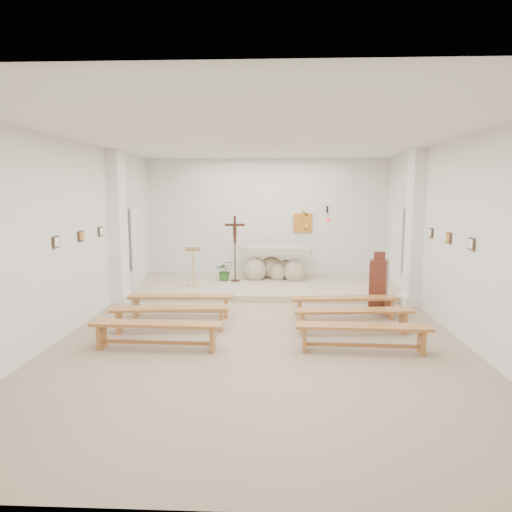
{
  "coord_description": "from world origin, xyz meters",
  "views": [
    {
      "loc": [
        0.27,
        -8.35,
        2.59
      ],
      "look_at": [
        -0.17,
        1.6,
        1.15
      ],
      "focal_mm": 32.0,
      "sensor_mm": 36.0,
      "label": 1
    }
  ],
  "objects_px": {
    "bench_left_second": "(170,313)",
    "bench_right_second": "(353,315)",
    "bench_left_third": "(157,329)",
    "bench_right_third": "(363,332)",
    "crucifix_stand": "(235,244)",
    "bench_right_front": "(345,302)",
    "donation_pedestal": "(379,286)",
    "bench_left_front": "(181,301)",
    "altar": "(275,265)",
    "lectern": "(193,265)"
  },
  "relations": [
    {
      "from": "bench_left_front",
      "to": "bench_left_second",
      "type": "height_order",
      "value": "same"
    },
    {
      "from": "bench_left_front",
      "to": "bench_left_third",
      "type": "xyz_separation_m",
      "value": [
        0.0,
        -1.95,
        0.0
      ]
    },
    {
      "from": "lectern",
      "to": "bench_left_second",
      "type": "bearing_deg",
      "value": -96.93
    },
    {
      "from": "lectern",
      "to": "bench_left_third",
      "type": "xyz_separation_m",
      "value": [
        0.2,
        -4.44,
        -0.32
      ]
    },
    {
      "from": "bench_right_front",
      "to": "altar",
      "type": "bearing_deg",
      "value": 107.68
    },
    {
      "from": "bench_left_second",
      "to": "bench_right_third",
      "type": "height_order",
      "value": "same"
    },
    {
      "from": "lectern",
      "to": "crucifix_stand",
      "type": "xyz_separation_m",
      "value": [
        1.04,
        0.55,
        0.51
      ]
    },
    {
      "from": "bench_left_third",
      "to": "bench_right_second",
      "type": "bearing_deg",
      "value": 18.16
    },
    {
      "from": "lectern",
      "to": "bench_left_second",
      "type": "xyz_separation_m",
      "value": [
        0.2,
        -3.47,
        -0.32
      ]
    },
    {
      "from": "bench_right_second",
      "to": "bench_right_third",
      "type": "xyz_separation_m",
      "value": [
        0.0,
        -0.97,
        0.0
      ]
    },
    {
      "from": "altar",
      "to": "bench_right_front",
      "type": "xyz_separation_m",
      "value": [
        1.41,
        -3.41,
        -0.19
      ]
    },
    {
      "from": "bench_left_second",
      "to": "bench_right_second",
      "type": "xyz_separation_m",
      "value": [
        3.34,
        0.0,
        0.0
      ]
    },
    {
      "from": "altar",
      "to": "donation_pedestal",
      "type": "xyz_separation_m",
      "value": [
        2.2,
        -2.87,
        0.05
      ]
    },
    {
      "from": "crucifix_stand",
      "to": "bench_right_front",
      "type": "distance_m",
      "value": 4.02
    },
    {
      "from": "crucifix_stand",
      "to": "bench_left_front",
      "type": "distance_m",
      "value": 3.27
    },
    {
      "from": "bench_left_front",
      "to": "bench_right_front",
      "type": "bearing_deg",
      "value": -2.04
    },
    {
      "from": "lectern",
      "to": "bench_right_third",
      "type": "xyz_separation_m",
      "value": [
        3.54,
        -4.44,
        -0.32
      ]
    },
    {
      "from": "bench_left_third",
      "to": "bench_right_third",
      "type": "height_order",
      "value": "same"
    },
    {
      "from": "altar",
      "to": "bench_right_front",
      "type": "height_order",
      "value": "altar"
    },
    {
      "from": "altar",
      "to": "crucifix_stand",
      "type": "bearing_deg",
      "value": -155.23
    },
    {
      "from": "bench_right_front",
      "to": "bench_right_second",
      "type": "relative_size",
      "value": 1.0
    },
    {
      "from": "bench_left_second",
      "to": "bench_left_third",
      "type": "distance_m",
      "value": 0.97
    },
    {
      "from": "crucifix_stand",
      "to": "bench_left_second",
      "type": "xyz_separation_m",
      "value": [
        -0.84,
        -4.02,
        -0.83
      ]
    },
    {
      "from": "crucifix_stand",
      "to": "bench_right_third",
      "type": "height_order",
      "value": "crucifix_stand"
    },
    {
      "from": "lectern",
      "to": "bench_right_third",
      "type": "relative_size",
      "value": 0.48
    },
    {
      "from": "crucifix_stand",
      "to": "bench_right_front",
      "type": "height_order",
      "value": "crucifix_stand"
    },
    {
      "from": "bench_left_second",
      "to": "altar",
      "type": "bearing_deg",
      "value": 59.52
    },
    {
      "from": "bench_left_front",
      "to": "bench_right_second",
      "type": "relative_size",
      "value": 1.0
    },
    {
      "from": "lectern",
      "to": "altar",
      "type": "bearing_deg",
      "value": 13.06
    },
    {
      "from": "bench_right_second",
      "to": "crucifix_stand",
      "type": "bearing_deg",
      "value": 117.33
    },
    {
      "from": "bench_right_front",
      "to": "bench_left_third",
      "type": "bearing_deg",
      "value": -154.56
    },
    {
      "from": "lectern",
      "to": "bench_right_front",
      "type": "xyz_separation_m",
      "value": [
        3.54,
        -2.49,
        -0.32
      ]
    },
    {
      "from": "donation_pedestal",
      "to": "crucifix_stand",
      "type": "bearing_deg",
      "value": 163.68
    },
    {
      "from": "donation_pedestal",
      "to": "bench_left_third",
      "type": "height_order",
      "value": "donation_pedestal"
    },
    {
      "from": "bench_left_second",
      "to": "bench_right_second",
      "type": "relative_size",
      "value": 1.0
    },
    {
      "from": "donation_pedestal",
      "to": "altar",
      "type": "bearing_deg",
      "value": 148.44
    },
    {
      "from": "altar",
      "to": "bench_right_second",
      "type": "relative_size",
      "value": 0.92
    },
    {
      "from": "bench_right_second",
      "to": "bench_left_third",
      "type": "height_order",
      "value": "same"
    },
    {
      "from": "donation_pedestal",
      "to": "bench_left_third",
      "type": "xyz_separation_m",
      "value": [
        -4.13,
        -2.49,
        -0.24
      ]
    },
    {
      "from": "bench_right_second",
      "to": "donation_pedestal",
      "type": "bearing_deg",
      "value": 57.91
    },
    {
      "from": "bench_left_third",
      "to": "bench_right_third",
      "type": "distance_m",
      "value": 3.34
    },
    {
      "from": "bench_left_front",
      "to": "bench_right_third",
      "type": "distance_m",
      "value": 3.87
    },
    {
      "from": "crucifix_stand",
      "to": "bench_left_second",
      "type": "distance_m",
      "value": 4.19
    },
    {
      "from": "bench_left_front",
      "to": "bench_left_third",
      "type": "relative_size",
      "value": 1.0
    },
    {
      "from": "bench_left_front",
      "to": "altar",
      "type": "bearing_deg",
      "value": 58.41
    },
    {
      "from": "altar",
      "to": "lectern",
      "type": "relative_size",
      "value": 1.92
    },
    {
      "from": "bench_right_third",
      "to": "bench_left_front",
      "type": "bearing_deg",
      "value": 151.56
    },
    {
      "from": "crucifix_stand",
      "to": "bench_left_second",
      "type": "bearing_deg",
      "value": -102.14
    },
    {
      "from": "crucifix_stand",
      "to": "bench_right_front",
      "type": "xyz_separation_m",
      "value": [
        2.5,
        -3.04,
        -0.83
      ]
    },
    {
      "from": "lectern",
      "to": "crucifix_stand",
      "type": "distance_m",
      "value": 1.29
    }
  ]
}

